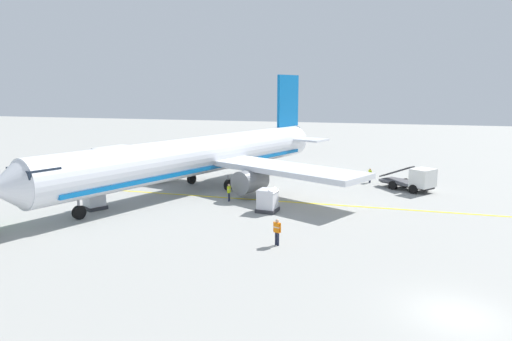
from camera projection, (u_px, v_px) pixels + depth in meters
airliner_foreground at (203, 156)px, 47.09m from camera, size 40.08×33.64×11.90m
service_truck_baggage at (415, 180)px, 46.19m from camera, size 4.92×5.61×2.49m
cargo_container_near at (95, 199)px, 39.43m from camera, size 2.25×2.25×1.88m
cargo_container_mid at (268, 200)px, 38.51m from camera, size 1.81×1.81×2.04m
crew_marshaller at (229, 191)px, 42.13m from camera, size 0.63×0.25×1.63m
crew_loader_left at (277, 230)px, 30.19m from camera, size 0.40×0.58×1.79m
crew_loader_right at (370, 174)px, 50.46m from camera, size 0.58×0.39×1.61m
apron_guide_line at (238, 198)px, 43.33m from camera, size 0.30×60.00×0.01m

